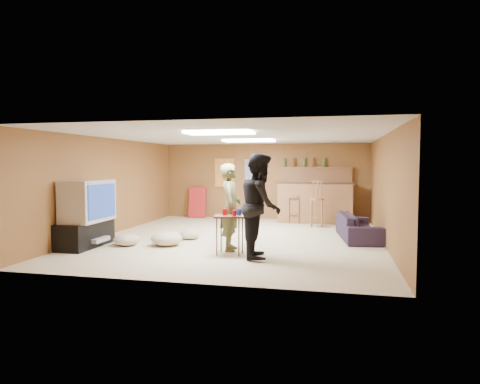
% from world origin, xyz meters
% --- Properties ---
extents(ground, '(7.00, 7.00, 0.00)m').
position_xyz_m(ground, '(0.00, 0.00, 0.00)').
color(ground, beige).
rests_on(ground, ground).
extents(ceiling, '(6.00, 7.00, 0.02)m').
position_xyz_m(ceiling, '(0.00, 0.00, 2.20)').
color(ceiling, silver).
rests_on(ceiling, ground).
extents(wall_back, '(6.00, 0.02, 2.20)m').
position_xyz_m(wall_back, '(0.00, 3.50, 1.10)').
color(wall_back, brown).
rests_on(wall_back, ground).
extents(wall_front, '(6.00, 0.02, 2.20)m').
position_xyz_m(wall_front, '(0.00, -3.50, 1.10)').
color(wall_front, brown).
rests_on(wall_front, ground).
extents(wall_left, '(0.02, 7.00, 2.20)m').
position_xyz_m(wall_left, '(-3.00, 0.00, 1.10)').
color(wall_left, brown).
rests_on(wall_left, ground).
extents(wall_right, '(0.02, 7.00, 2.20)m').
position_xyz_m(wall_right, '(3.00, 0.00, 1.10)').
color(wall_right, brown).
rests_on(wall_right, ground).
extents(tv_stand, '(0.55, 1.30, 0.50)m').
position_xyz_m(tv_stand, '(-2.72, -1.50, 0.25)').
color(tv_stand, black).
rests_on(tv_stand, ground).
extents(dvd_box, '(0.35, 0.50, 0.08)m').
position_xyz_m(dvd_box, '(-2.50, -1.50, 0.15)').
color(dvd_box, '#B2B2B7').
rests_on(dvd_box, tv_stand).
extents(tv_body, '(0.60, 1.10, 0.80)m').
position_xyz_m(tv_body, '(-2.65, -1.50, 0.90)').
color(tv_body, '#B2B2B7').
rests_on(tv_body, tv_stand).
extents(tv_screen, '(0.02, 0.95, 0.65)m').
position_xyz_m(tv_screen, '(-2.34, -1.50, 0.90)').
color(tv_screen, navy).
rests_on(tv_screen, tv_body).
extents(bar_counter, '(2.00, 0.60, 1.10)m').
position_xyz_m(bar_counter, '(1.50, 2.95, 0.55)').
color(bar_counter, brown).
rests_on(bar_counter, ground).
extents(bar_lip, '(2.10, 0.12, 0.05)m').
position_xyz_m(bar_lip, '(1.50, 2.70, 1.10)').
color(bar_lip, '#3C1D13').
rests_on(bar_lip, bar_counter).
extents(bar_shelf, '(2.00, 0.18, 0.05)m').
position_xyz_m(bar_shelf, '(1.50, 3.40, 1.50)').
color(bar_shelf, brown).
rests_on(bar_shelf, bar_backing).
extents(bar_backing, '(2.00, 0.14, 0.60)m').
position_xyz_m(bar_backing, '(1.50, 3.42, 1.20)').
color(bar_backing, brown).
rests_on(bar_backing, bar_counter).
extents(poster_left, '(0.60, 0.03, 0.85)m').
position_xyz_m(poster_left, '(-1.20, 3.46, 1.35)').
color(poster_left, '#BF3F26').
rests_on(poster_left, wall_back).
extents(poster_right, '(0.55, 0.03, 0.80)m').
position_xyz_m(poster_right, '(-0.30, 3.46, 1.35)').
color(poster_right, '#334C99').
rests_on(poster_right, wall_back).
extents(folding_chair_stack, '(0.50, 0.26, 0.91)m').
position_xyz_m(folding_chair_stack, '(-2.00, 3.30, 0.45)').
color(folding_chair_stack, red).
rests_on(folding_chair_stack, ground).
extents(ceiling_panel_front, '(1.20, 0.60, 0.04)m').
position_xyz_m(ceiling_panel_front, '(0.00, -1.50, 2.17)').
color(ceiling_panel_front, white).
rests_on(ceiling_panel_front, ceiling).
extents(ceiling_panel_back, '(1.20, 0.60, 0.04)m').
position_xyz_m(ceiling_panel_back, '(0.00, 1.20, 2.17)').
color(ceiling_panel_back, white).
rests_on(ceiling_panel_back, ceiling).
extents(person_olive, '(0.48, 0.64, 1.62)m').
position_xyz_m(person_olive, '(0.14, -1.22, 0.81)').
color(person_olive, brown).
rests_on(person_olive, ground).
extents(person_black, '(0.81, 0.97, 1.80)m').
position_xyz_m(person_black, '(0.78, -1.69, 0.90)').
color(person_black, black).
rests_on(person_black, ground).
extents(sofa, '(0.95, 1.93, 0.54)m').
position_xyz_m(sofa, '(2.54, 0.52, 0.27)').
color(sofa, black).
rests_on(sofa, ground).
extents(tray_table, '(0.61, 0.52, 0.70)m').
position_xyz_m(tray_table, '(0.21, -1.58, 0.35)').
color(tray_table, '#3C1D13').
rests_on(tray_table, ground).
extents(cup_red_near, '(0.10, 0.10, 0.12)m').
position_xyz_m(cup_red_near, '(0.11, -1.55, 0.76)').
color(cup_red_near, '#AB0B0E').
rests_on(cup_red_near, tray_table).
extents(cup_red_far, '(0.10, 0.10, 0.11)m').
position_xyz_m(cup_red_far, '(0.32, -1.68, 0.75)').
color(cup_red_far, '#AB0B0E').
rests_on(cup_red_far, tray_table).
extents(cup_blue, '(0.09, 0.09, 0.11)m').
position_xyz_m(cup_blue, '(0.36, -1.50, 0.76)').
color(cup_blue, navy).
rests_on(cup_blue, tray_table).
extents(bar_stool_left, '(0.35, 0.35, 1.08)m').
position_xyz_m(bar_stool_left, '(0.95, 2.75, 0.54)').
color(bar_stool_left, brown).
rests_on(bar_stool_left, ground).
extents(bar_stool_right, '(0.37, 0.37, 1.18)m').
position_xyz_m(bar_stool_right, '(1.58, 2.13, 0.59)').
color(bar_stool_right, brown).
rests_on(bar_stool_right, ground).
extents(cushion_near_tv, '(0.66, 0.66, 0.28)m').
position_xyz_m(cushion_near_tv, '(-1.21, -1.05, 0.14)').
color(cushion_near_tv, tan).
rests_on(cushion_near_tv, ground).
extents(cushion_mid, '(0.52, 0.52, 0.20)m').
position_xyz_m(cushion_mid, '(-1.01, -0.24, 0.10)').
color(cushion_mid, tan).
rests_on(cushion_mid, ground).
extents(cushion_far, '(0.55, 0.55, 0.23)m').
position_xyz_m(cushion_far, '(-1.99, -1.22, 0.12)').
color(cushion_far, tan).
rests_on(cushion_far, ground).
extents(bottle_row, '(1.20, 0.08, 0.26)m').
position_xyz_m(bottle_row, '(1.16, 3.38, 1.65)').
color(bottle_row, '#3F7233').
rests_on(bottle_row, bar_shelf).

